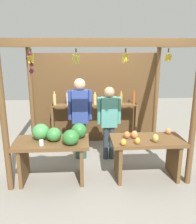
{
  "coord_description": "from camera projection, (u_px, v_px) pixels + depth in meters",
  "views": [
    {
      "loc": [
        -0.28,
        -4.5,
        2.24
      ],
      "look_at": [
        0.0,
        -0.2,
        1.07
      ],
      "focal_mm": 37.73,
      "sensor_mm": 36.0,
      "label": 1
    }
  ],
  "objects": [
    {
      "name": "vendor_man",
      "position": [
        80.0,
        112.0,
        4.7
      ],
      "size": [
        0.48,
        0.23,
        1.68
      ],
      "rotation": [
        0.0,
        0.0,
        -0.06
      ],
      "color": "#294E42",
      "rests_on": "ground"
    },
    {
      "name": "bottle_shelf_unit",
      "position": [
        95.0,
        113.0,
        5.45
      ],
      "size": [
        1.99,
        0.22,
        1.33
      ],
      "color": "brown",
      "rests_on": "ground"
    },
    {
      "name": "fruit_counter_right",
      "position": [
        146.0,
        149.0,
        4.12
      ],
      "size": [
        1.25,
        0.66,
        0.87
      ],
      "color": "brown",
      "rests_on": "ground"
    },
    {
      "name": "market_stall",
      "position": [
        96.0,
        89.0,
        5.01
      ],
      "size": [
        3.1,
        2.11,
        2.38
      ],
      "color": "brown",
      "rests_on": "ground"
    },
    {
      "name": "fruit_counter_left",
      "position": [
        56.0,
        144.0,
        4.0
      ],
      "size": [
        1.26,
        0.67,
        1.0
      ],
      "color": "brown",
      "rests_on": "ground"
    },
    {
      "name": "vendor_woman",
      "position": [
        109.0,
        117.0,
        4.72
      ],
      "size": [
        0.48,
        0.21,
        1.52
      ],
      "rotation": [
        0.0,
        0.0,
        0.06
      ],
      "color": "#2B3840",
      "rests_on": "ground"
    },
    {
      "name": "ground_plane",
      "position": [
        97.0,
        159.0,
        4.93
      ],
      "size": [
        12.0,
        12.0,
        0.0
      ],
      "primitive_type": "plane",
      "color": "gray",
      "rests_on": "ground"
    }
  ]
}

